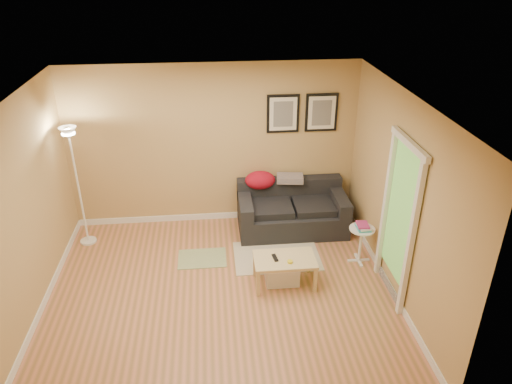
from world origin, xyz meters
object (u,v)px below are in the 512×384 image
(side_table, at_px, (360,245))
(floor_lamp, at_px, (79,191))
(book_stack, at_px, (363,226))
(coffee_table, at_px, (284,271))
(storage_bin, at_px, (282,273))
(sofa, at_px, (292,209))

(side_table, height_order, floor_lamp, floor_lamp)
(book_stack, bearing_deg, side_table, 154.54)
(coffee_table, distance_m, storage_bin, 0.08)
(book_stack, height_order, floor_lamp, floor_lamp)
(storage_bin, height_order, floor_lamp, floor_lamp)
(sofa, relative_size, coffee_table, 2.08)
(storage_bin, bearing_deg, side_table, 16.92)
(coffee_table, xyz_separation_m, storage_bin, (-0.03, 0.05, -0.06))
(side_table, bearing_deg, coffee_table, -160.62)
(coffee_table, bearing_deg, sofa, 60.60)
(side_table, bearing_deg, book_stack, -31.82)
(side_table, relative_size, book_stack, 2.35)
(sofa, bearing_deg, coffee_table, -103.69)
(side_table, distance_m, floor_lamp, 4.17)
(sofa, height_order, storage_bin, sofa)
(side_table, bearing_deg, floor_lamp, 167.07)
(book_stack, relative_size, floor_lamp, 0.13)
(sofa, xyz_separation_m, floor_lamp, (-3.20, -0.06, 0.51))
(sofa, xyz_separation_m, coffee_table, (-0.34, -1.39, -0.17))
(sofa, height_order, book_stack, sofa)
(side_table, relative_size, floor_lamp, 0.30)
(coffee_table, bearing_deg, floor_lamp, 139.33)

